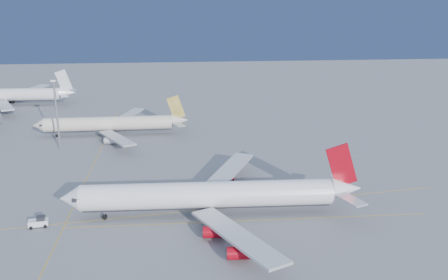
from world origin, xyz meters
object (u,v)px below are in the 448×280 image
airliner_virgin (214,195)px  airliner_etihad (112,124)px  airliner_third (8,95)px  light_mast (56,108)px  pushback_tug (39,222)px

airliner_virgin → airliner_etihad: (-34.27, 73.17, -0.92)m
airliner_virgin → airliner_third: (-89.99, 127.89, -0.39)m
airliner_virgin → airliner_etihad: size_ratio=1.28×
airliner_etihad → light_mast: (-16.32, -15.59, 10.18)m
airliner_virgin → light_mast: (-50.59, 57.57, 9.26)m
airliner_virgin → pushback_tug: size_ratio=15.29×
airliner_virgin → pushback_tug: airliner_virgin is taller
light_mast → airliner_etihad: bearing=43.7°
airliner_etihad → airliner_third: (-55.71, 54.73, 0.53)m
airliner_third → light_mast: size_ratio=2.54×
airliner_etihad → pushback_tug: 75.82m
light_mast → airliner_virgin: bearing=-48.7°
airliner_virgin → airliner_etihad: bearing=116.2°
airliner_third → airliner_virgin: bearing=-53.4°
pushback_tug → light_mast: 61.81m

